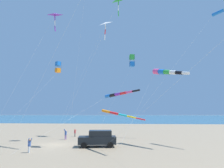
% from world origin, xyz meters
% --- Properties ---
extents(ground_plane, '(600.00, 600.00, 0.00)m').
position_xyz_m(ground_plane, '(0.00, 0.00, 0.00)').
color(ground_plane, gray).
extents(ocean_water_strip, '(240.00, 600.00, 0.01)m').
position_xyz_m(ocean_water_strip, '(165.00, 0.00, 0.00)').
color(ocean_water_strip, '#285B7A').
rests_on(ocean_water_strip, ground_plane).
extents(parked_car, '(2.57, 4.53, 1.85)m').
position_xyz_m(parked_car, '(-1.06, -5.51, 0.95)').
color(parked_car, black).
rests_on(parked_car, ground_plane).
extents(cooler_box, '(0.62, 0.42, 0.42)m').
position_xyz_m(cooler_box, '(2.09, -4.82, 0.21)').
color(cooler_box, black).
rests_on(cooler_box, ground_plane).
extents(person_child_green_jacket, '(0.40, 0.32, 1.24)m').
position_xyz_m(person_child_green_jacket, '(8.00, -0.25, 0.67)').
color(person_child_green_jacket, '#232328').
rests_on(person_child_green_jacket, ground_plane).
extents(person_child_grey_jacket, '(0.52, 0.54, 1.50)m').
position_xyz_m(person_child_grey_jacket, '(4.59, 0.21, 0.82)').
color(person_child_grey_jacket, '#8E6B9E').
rests_on(person_child_grey_jacket, ground_plane).
extents(person_bystander_far, '(0.51, 0.50, 1.43)m').
position_xyz_m(person_bystander_far, '(-4.91, 0.77, 0.78)').
color(person_bystander_far, silver).
rests_on(person_bystander_far, ground_plane).
extents(kite_delta_magenta_far_left, '(4.06, 7.22, 17.81)m').
position_xyz_m(kite_delta_magenta_far_left, '(0.54, 1.04, 17.44)').
color(kite_delta_magenta_far_left, purple).
rests_on(kite_delta_magenta_far_left, ground_plane).
extents(kite_windsock_black_fish_shape, '(4.84, 8.20, 9.88)m').
position_xyz_m(kite_windsock_black_fish_shape, '(0.91, -13.90, 9.09)').
color(kite_windsock_black_fish_shape, '#EF4C93').
rests_on(kite_windsock_black_fish_shape, ground_plane).
extents(kite_delta_purple_drifting, '(4.29, 8.89, 20.54)m').
position_xyz_m(kite_delta_purple_drifting, '(8.93, -5.06, 19.94)').
color(kite_delta_purple_drifting, white).
rests_on(kite_delta_purple_drifting, ground_plane).
extents(kite_windsock_long_streamer_left, '(6.19, 12.16, 6.16)m').
position_xyz_m(kite_windsock_long_streamer_left, '(-2.12, -7.71, 5.94)').
color(kite_windsock_long_streamer_left, blue).
rests_on(kite_windsock_long_streamer_left, ground_plane).
extents(kite_box_white_trailing, '(6.82, 6.20, 11.42)m').
position_xyz_m(kite_box_white_trailing, '(3.28, 1.30, 10.60)').
color(kite_box_white_trailing, blue).
rests_on(kite_box_white_trailing, ground_plane).
extents(kite_windsock_green_low_center, '(4.01, 12.94, 4.47)m').
position_xyz_m(kite_windsock_green_low_center, '(8.06, -7.16, 3.73)').
color(kite_windsock_green_low_center, orange).
rests_on(kite_windsock_green_low_center, ground_plane).
extents(kite_delta_checkered_midright, '(7.74, 11.07, 18.81)m').
position_xyz_m(kite_delta_checkered_midright, '(-0.72, -7.94, 18.41)').
color(kite_delta_checkered_midright, green).
rests_on(kite_delta_checkered_midright, ground_plane).
extents(kite_box_long_streamer_right, '(3.64, 6.33, 13.56)m').
position_xyz_m(kite_box_long_streamer_right, '(7.72, -9.78, 12.56)').
color(kite_box_long_streamer_right, green).
rests_on(kite_box_long_streamer_right, ground_plane).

